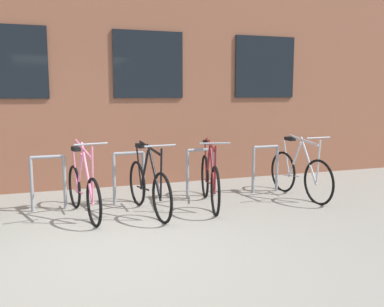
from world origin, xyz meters
The scene contains 7 objects.
ground_plane centered at (0.00, 0.00, 0.00)m, with size 42.00×42.00×0.00m, color gray.
storefront_building centered at (0.00, 7.10, 3.39)m, with size 28.00×7.84×6.77m.
bike_rack centered at (-0.05, 1.90, 0.49)m, with size 6.51×0.05×0.83m.
bicycle_pink centered at (-0.18, 1.45, 0.37)m, with size 0.46×1.71×1.11m.
bicycle_black centered at (0.72, 1.30, 0.39)m, with size 0.44×1.74×1.07m.
bicycle_silver centered at (3.32, 1.39, 0.39)m, with size 0.44×1.70×1.07m.
bicycle_maroon centered at (1.72, 1.41, 0.39)m, with size 0.55×1.78×1.05m.
Camera 1 is at (-0.68, -4.68, 1.73)m, focal length 40.33 mm.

